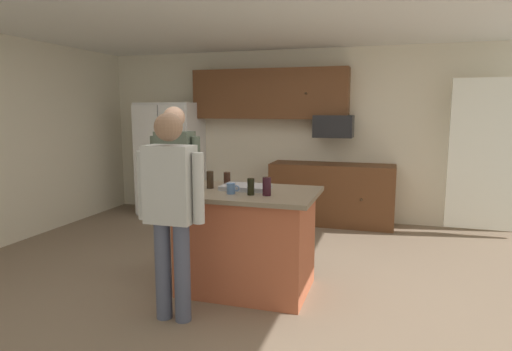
# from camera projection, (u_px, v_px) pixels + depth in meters

# --- Properties ---
(floor) EXTENTS (7.04, 7.04, 0.00)m
(floor) POSITION_uv_depth(u_px,v_px,m) (239.00, 279.00, 4.41)
(floor) COLOR #7F6B56
(floor) RESTS_ON ground
(ceiling) EXTENTS (7.04, 7.04, 0.00)m
(ceiling) POSITION_uv_depth(u_px,v_px,m) (237.00, 10.00, 4.02)
(ceiling) COLOR white
(back_wall) EXTENTS (6.40, 0.10, 2.60)m
(back_wall) POSITION_uv_depth(u_px,v_px,m) (297.00, 135.00, 6.86)
(back_wall) COLOR beige
(back_wall) RESTS_ON ground
(french_door_window_panel) EXTENTS (0.90, 0.06, 2.00)m
(french_door_window_panel) POSITION_uv_depth(u_px,v_px,m) (485.00, 155.00, 5.76)
(french_door_window_panel) COLOR white
(french_door_window_panel) RESTS_ON ground
(cabinet_run_upper) EXTENTS (2.40, 0.38, 0.75)m
(cabinet_run_upper) POSITION_uv_depth(u_px,v_px,m) (269.00, 94.00, 6.69)
(cabinet_run_upper) COLOR brown
(cabinet_run_lower) EXTENTS (1.80, 0.63, 0.90)m
(cabinet_run_lower) POSITION_uv_depth(u_px,v_px,m) (332.00, 194.00, 6.51)
(cabinet_run_lower) COLOR brown
(cabinet_run_lower) RESTS_ON ground
(refrigerator) EXTENTS (0.93, 0.76, 1.80)m
(refrigerator) POSITION_uv_depth(u_px,v_px,m) (171.00, 159.00, 7.11)
(refrigerator) COLOR white
(refrigerator) RESTS_ON ground
(microwave_over_range) EXTENTS (0.56, 0.40, 0.32)m
(microwave_over_range) POSITION_uv_depth(u_px,v_px,m) (334.00, 126.00, 6.38)
(microwave_over_range) COLOR black
(kitchen_island) EXTENTS (1.30, 0.93, 0.95)m
(kitchen_island) POSITION_uv_depth(u_px,v_px,m) (247.00, 240.00, 4.11)
(kitchen_island) COLOR #AD5638
(kitchen_island) RESTS_ON ground
(person_guest_right) EXTENTS (0.57, 0.23, 1.72)m
(person_guest_right) POSITION_uv_depth(u_px,v_px,m) (176.00, 176.00, 4.62)
(person_guest_right) COLOR tan
(person_guest_right) RESTS_ON ground
(person_host_foreground) EXTENTS (0.57, 0.22, 1.67)m
(person_host_foreground) POSITION_uv_depth(u_px,v_px,m) (171.00, 203.00, 3.43)
(person_host_foreground) COLOR #4C5166
(person_host_foreground) RESTS_ON ground
(glass_short_whisky) EXTENTS (0.06, 0.06, 0.15)m
(glass_short_whisky) POSITION_uv_depth(u_px,v_px,m) (251.00, 187.00, 3.84)
(glass_short_whisky) COLOR black
(glass_short_whisky) RESTS_ON kitchen_island
(tumbler_amber) EXTENTS (0.06, 0.06, 0.15)m
(tumbler_amber) POSITION_uv_depth(u_px,v_px,m) (197.00, 180.00, 4.17)
(tumbler_amber) COLOR black
(tumbler_amber) RESTS_ON kitchen_island
(glass_dark_ale) EXTENTS (0.07, 0.07, 0.16)m
(glass_dark_ale) POSITION_uv_depth(u_px,v_px,m) (210.00, 180.00, 4.16)
(glass_dark_ale) COLOR black
(glass_dark_ale) RESTS_ON kitchen_island
(mug_blue_stoneware) EXTENTS (0.12, 0.08, 0.10)m
(mug_blue_stoneware) POSITION_uv_depth(u_px,v_px,m) (231.00, 189.00, 3.89)
(mug_blue_stoneware) COLOR #4C6B99
(mug_blue_stoneware) RESTS_ON kitchen_island
(glass_pilsner) EXTENTS (0.08, 0.08, 0.16)m
(glass_pilsner) POSITION_uv_depth(u_px,v_px,m) (267.00, 186.00, 3.81)
(glass_pilsner) COLOR black
(glass_pilsner) RESTS_ON kitchen_island
(glass_stout_tall) EXTENTS (0.07, 0.07, 0.12)m
(glass_stout_tall) POSITION_uv_depth(u_px,v_px,m) (227.00, 178.00, 4.40)
(glass_stout_tall) COLOR black
(glass_stout_tall) RESTS_ON kitchen_island
(serving_tray) EXTENTS (0.44, 0.30, 0.04)m
(serving_tray) POSITION_uv_depth(u_px,v_px,m) (246.00, 187.00, 4.11)
(serving_tray) COLOR #B7B7BC
(serving_tray) RESTS_ON kitchen_island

